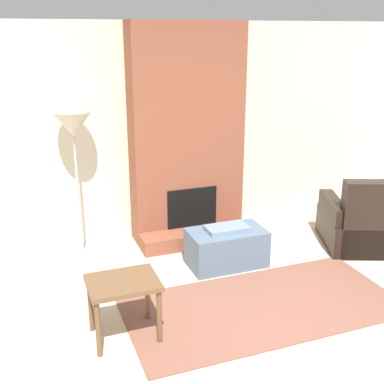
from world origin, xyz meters
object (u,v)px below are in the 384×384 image
Objects in this scene: ottoman at (226,247)px; floor_lamp_left at (73,128)px; side_table at (123,290)px; armchair at (360,226)px.

ottoman is 2.12m from floor_lamp_left.
ottoman is 1.65m from side_table.
floor_lamp_left is at bearing 3.81° from armchair.
armchair is 3.51m from floor_lamp_left.
ottoman is at bearing 34.15° from side_table.
floor_lamp_left is at bearing 149.32° from ottoman.
floor_lamp_left is (-3.15, 0.99, 1.21)m from armchair.
side_table is (-1.35, -0.92, 0.23)m from ottoman.
side_table is (-3.04, -0.79, 0.17)m from armchair.
side_table is at bearing -86.62° from floor_lamp_left.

